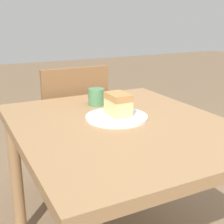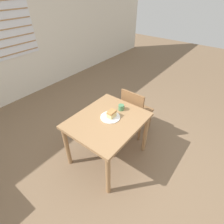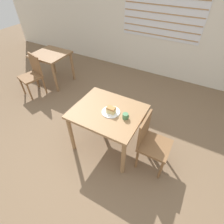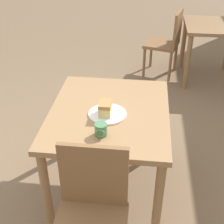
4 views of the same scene
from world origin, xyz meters
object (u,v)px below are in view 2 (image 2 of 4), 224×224
at_px(dining_table_near, 107,125).
at_px(coffee_mug, 121,107).
at_px(chair_near_window, 135,111).
at_px(plate, 110,117).
at_px(cake_slice, 112,114).

height_order(dining_table_near, coffee_mug, coffee_mug).
bearing_deg(coffee_mug, chair_near_window, -0.25).
relative_size(chair_near_window, plate, 3.33).
relative_size(dining_table_near, coffee_mug, 11.62).
relative_size(cake_slice, coffee_mug, 1.39).
distance_m(dining_table_near, coffee_mug, 0.32).
height_order(dining_table_near, plate, plate).
xyz_separation_m(dining_table_near, chair_near_window, (0.69, -0.02, -0.15)).
xyz_separation_m(dining_table_near, plate, (0.05, -0.01, 0.11)).
relative_size(chair_near_window, coffee_mug, 10.20).
relative_size(chair_near_window, cake_slice, 7.36).
relative_size(dining_table_near, cake_slice, 8.38).
xyz_separation_m(chair_near_window, plate, (-0.64, 0.01, 0.26)).
bearing_deg(chair_near_window, dining_table_near, 88.42).
bearing_deg(dining_table_near, plate, -6.62).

